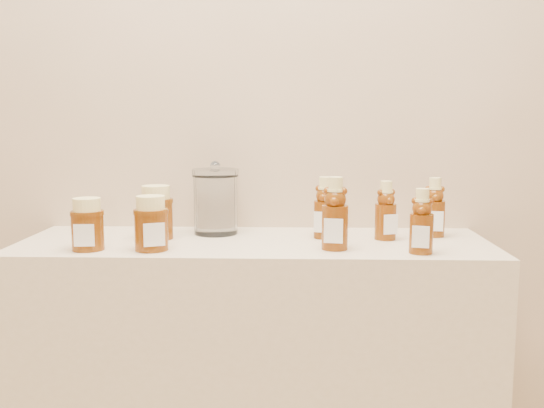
# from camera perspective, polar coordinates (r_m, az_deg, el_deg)

# --- Properties ---
(wall_back) EXTENTS (3.50, 0.02, 2.70)m
(wall_back) POSITION_cam_1_polar(r_m,az_deg,el_deg) (1.73, -1.31, 12.63)
(wall_back) COLOR tan
(wall_back) RESTS_ON ground
(display_table) EXTENTS (1.20, 0.40, 0.90)m
(display_table) POSITION_cam_1_polar(r_m,az_deg,el_deg) (1.70, -1.60, -18.50)
(display_table) COLOR beige
(display_table) RESTS_ON ground
(bear_bottle_back_left) EXTENTS (0.08, 0.08, 0.18)m
(bear_bottle_back_left) POSITION_cam_1_polar(r_m,az_deg,el_deg) (1.59, 5.01, 0.04)
(bear_bottle_back_left) COLOR #582506
(bear_bottle_back_left) RESTS_ON display_table
(bear_bottle_back_mid) EXTENTS (0.08, 0.08, 0.17)m
(bear_bottle_back_mid) POSITION_cam_1_polar(r_m,az_deg,el_deg) (1.59, 10.66, -0.23)
(bear_bottle_back_mid) COLOR #582506
(bear_bottle_back_mid) RESTS_ON display_table
(bear_bottle_back_right) EXTENTS (0.07, 0.07, 0.18)m
(bear_bottle_back_right) POSITION_cam_1_polar(r_m,az_deg,el_deg) (1.66, 15.04, 0.07)
(bear_bottle_back_right) COLOR #582506
(bear_bottle_back_right) RESTS_ON display_table
(bear_bottle_front_left) EXTENTS (0.08, 0.08, 0.20)m
(bear_bottle_front_left) POSITION_cam_1_polar(r_m,az_deg,el_deg) (1.45, 5.96, -0.44)
(bear_bottle_front_left) COLOR #582506
(bear_bottle_front_left) RESTS_ON display_table
(bear_bottle_front_right) EXTENTS (0.07, 0.07, 0.17)m
(bear_bottle_front_right) POSITION_cam_1_polar(r_m,az_deg,el_deg) (1.44, 13.91, -1.18)
(bear_bottle_front_right) COLOR #582506
(bear_bottle_front_right) RESTS_ON display_table
(honey_jar_left) EXTENTS (0.09, 0.09, 0.12)m
(honey_jar_left) POSITION_cam_1_polar(r_m,az_deg,el_deg) (1.50, -16.98, -1.82)
(honey_jar_left) COLOR #582506
(honey_jar_left) RESTS_ON display_table
(honey_jar_back) EXTENTS (0.09, 0.09, 0.14)m
(honey_jar_back) POSITION_cam_1_polar(r_m,az_deg,el_deg) (1.60, -10.84, -0.77)
(honey_jar_back) COLOR #582506
(honey_jar_back) RESTS_ON display_table
(honey_jar_front) EXTENTS (0.11, 0.11, 0.13)m
(honey_jar_front) POSITION_cam_1_polar(r_m,az_deg,el_deg) (1.46, -11.31, -1.78)
(honey_jar_front) COLOR #582506
(honey_jar_front) RESTS_ON display_table
(glass_canister) EXTENTS (0.14, 0.14, 0.19)m
(glass_canister) POSITION_cam_1_polar(r_m,az_deg,el_deg) (1.65, -5.33, 0.50)
(glass_canister) COLOR white
(glass_canister) RESTS_ON display_table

